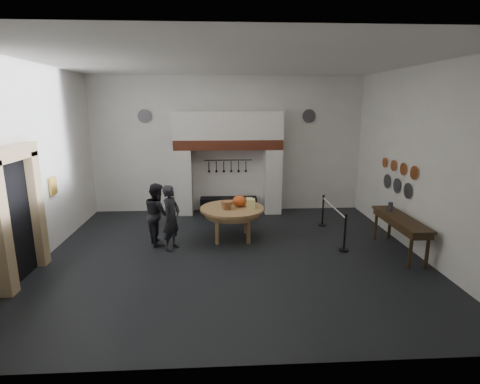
{
  "coord_description": "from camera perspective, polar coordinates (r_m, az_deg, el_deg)",
  "views": [
    {
      "loc": [
        -0.31,
        -8.55,
        3.6
      ],
      "look_at": [
        0.23,
        0.93,
        1.35
      ],
      "focal_mm": 28.0,
      "sensor_mm": 36.0,
      "label": 1
    }
  ],
  "objects": [
    {
      "name": "pumpkin",
      "position": [
        10.13,
        -0.1,
        -1.37
      ],
      "size": [
        0.36,
        0.36,
        0.31
      ],
      "primitive_type": "ellipsoid",
      "color": "#D85C1E",
      "rests_on": "work_table"
    },
    {
      "name": "door_recess",
      "position": [
        8.93,
        -30.92,
        -3.88
      ],
      "size": [
        0.04,
        1.1,
        2.5
      ],
      "primitive_type": "cube",
      "color": "black",
      "rests_on": "floor"
    },
    {
      "name": "pewter_plate_right",
      "position": [
        11.42,
        21.51,
        1.54
      ],
      "size": [
        0.03,
        0.4,
        0.4
      ],
      "primitive_type": "cylinder",
      "rotation": [
        0.0,
        1.57,
        0.0
      ],
      "color": "#4C4C51",
      "rests_on": "wall_right"
    },
    {
      "name": "door_lintel",
      "position": [
        8.63,
        -31.5,
        5.05
      ],
      "size": [
        0.22,
        1.7,
        0.3
      ],
      "primitive_type": "cube",
      "color": "tan",
      "rests_on": "door_jamb_near"
    },
    {
      "name": "floor",
      "position": [
        9.28,
        -1.09,
        -9.5
      ],
      "size": [
        9.0,
        8.0,
        0.02
      ],
      "primitive_type": "cube",
      "color": "black",
      "rests_on": "ground"
    },
    {
      "name": "wicker_basket",
      "position": [
        9.89,
        -2.04,
        -2.02
      ],
      "size": [
        0.37,
        0.37,
        0.22
      ],
      "primitive_type": "cone",
      "rotation": [
        3.14,
        0.0,
        -0.17
      ],
      "color": "#A15F3B",
      "rests_on": "work_table"
    },
    {
      "name": "iron_range",
      "position": [
        12.72,
        -1.75,
        -1.95
      ],
      "size": [
        1.9,
        0.45,
        0.5
      ],
      "primitive_type": "cube",
      "color": "black",
      "rests_on": "floor"
    },
    {
      "name": "door_jamb_far",
      "position": [
        9.48,
        -28.57,
        -2.38
      ],
      "size": [
        0.22,
        0.3,
        2.6
      ],
      "primitive_type": "cube",
      "color": "tan",
      "rests_on": "floor"
    },
    {
      "name": "barrier_post_near",
      "position": [
        9.7,
        15.68,
        -6.14
      ],
      "size": [
        0.05,
        0.05,
        0.9
      ],
      "primitive_type": "cylinder",
      "color": "black",
      "rests_on": "floor"
    },
    {
      "name": "bread_loaf",
      "position": [
        10.38,
        -1.83,
        -1.53
      ],
      "size": [
        0.31,
        0.18,
        0.13
      ],
      "primitive_type": "ellipsoid",
      "color": "olive",
      "rests_on": "work_table"
    },
    {
      "name": "cheese_block_small",
      "position": [
        10.31,
        1.41,
        -1.43
      ],
      "size": [
        0.18,
        0.18,
        0.2
      ],
      "primitive_type": "cube",
      "color": "#D7CB80",
      "rests_on": "work_table"
    },
    {
      "name": "pewter_plate_back_left",
      "position": [
        12.74,
        -14.34,
        11.12
      ],
      "size": [
        0.44,
        0.03,
        0.44
      ],
      "primitive_type": "cylinder",
      "rotation": [
        1.57,
        0.0,
        0.0
      ],
      "color": "#4C4C51",
      "rests_on": "wall_back"
    },
    {
      "name": "copper_pan_a",
      "position": [
        10.1,
        25.0,
        2.67
      ],
      "size": [
        0.03,
        0.34,
        0.34
      ],
      "primitive_type": "cylinder",
      "rotation": [
        0.0,
        1.57,
        0.0
      ],
      "color": "#C6662D",
      "rests_on": "wall_right"
    },
    {
      "name": "wall_back",
      "position": [
        12.63,
        -1.85,
        7.18
      ],
      "size": [
        9.0,
        0.02,
        4.5
      ],
      "primitive_type": "cube",
      "color": "white",
      "rests_on": "floor"
    },
    {
      "name": "chimney_pier_left",
      "position": [
        12.51,
        -8.53,
        1.53
      ],
      "size": [
        0.55,
        0.7,
        2.15
      ],
      "primitive_type": "cube",
      "color": "silver",
      "rests_on": "floor"
    },
    {
      "name": "copper_pan_c",
      "position": [
        11.07,
        22.36,
        3.75
      ],
      "size": [
        0.03,
        0.3,
        0.3
      ],
      "primitive_type": "cylinder",
      "rotation": [
        0.0,
        1.57,
        0.0
      ],
      "color": "#C6662D",
      "rests_on": "wall_right"
    },
    {
      "name": "ceiling",
      "position": [
        8.6,
        -1.23,
        19.33
      ],
      "size": [
        9.0,
        8.0,
        0.02
      ],
      "primitive_type": "cube",
      "color": "silver",
      "rests_on": "wall_back"
    },
    {
      "name": "cheese_block_big",
      "position": [
        10.02,
        1.67,
        -1.76
      ],
      "size": [
        0.22,
        0.22,
        0.24
      ],
      "primitive_type": "cube",
      "color": "#FEF897",
      "rests_on": "work_table"
    },
    {
      "name": "wall_left",
      "position": [
        9.62,
        -29.1,
        3.57
      ],
      "size": [
        0.02,
        8.0,
        4.5
      ],
      "primitive_type": "cube",
      "color": "white",
      "rests_on": "floor"
    },
    {
      "name": "utensil_rail",
      "position": [
        12.61,
        -1.82,
        4.88
      ],
      "size": [
        1.6,
        0.02,
        0.02
      ],
      "primitive_type": "cylinder",
      "rotation": [
        0.0,
        1.57,
        0.0
      ],
      "color": "black",
      "rests_on": "wall_back"
    },
    {
      "name": "visitor_far",
      "position": [
        9.95,
        -12.46,
        -3.27
      ],
      "size": [
        0.87,
        0.96,
        1.62
      ],
      "primitive_type": "imported",
      "rotation": [
        0.0,
        0.0,
        1.96
      ],
      "color": "black",
      "rests_on": "floor"
    },
    {
      "name": "wall_plaque",
      "position": [
        10.42,
        -26.59,
        0.83
      ],
      "size": [
        0.05,
        0.34,
        0.44
      ],
      "primitive_type": "cube",
      "color": "gold",
      "rests_on": "wall_left"
    },
    {
      "name": "chimney_hood",
      "position": [
        12.22,
        -1.83,
        10.13
      ],
      "size": [
        3.5,
        0.7,
        0.9
      ],
      "primitive_type": "cube",
      "color": "silver",
      "rests_on": "hearth_brick_band"
    },
    {
      "name": "wall_front",
      "position": [
        4.76,
        0.65,
        -3.16
      ],
      "size": [
        9.0,
        0.02,
        4.5
      ],
      "primitive_type": "cube",
      "color": "white",
      "rests_on": "floor"
    },
    {
      "name": "work_table",
      "position": [
        10.08,
        -1.2,
        -2.58
      ],
      "size": [
        2.0,
        2.0,
        0.07
      ],
      "primitive_type": "cylinder",
      "rotation": [
        0.0,
        0.0,
        -0.17
      ],
      "color": "tan",
      "rests_on": "floor"
    },
    {
      "name": "copper_pan_b",
      "position": [
        10.58,
        23.62,
        3.24
      ],
      "size": [
        0.03,
        0.32,
        0.32
      ],
      "primitive_type": "cylinder",
      "rotation": [
        0.0,
        1.57,
        0.0
      ],
      "color": "#C6662D",
      "rests_on": "wall_right"
    },
    {
      "name": "door_jamb_near",
      "position": [
        8.29,
        -32.6,
        -4.95
      ],
      "size": [
        0.22,
        0.3,
        2.6
      ],
      "primitive_type": "cube",
      "color": "tan",
      "rests_on": "floor"
    },
    {
      "name": "wall_right",
      "position": [
        9.91,
        25.91,
        4.15
      ],
      "size": [
        0.02,
        8.0,
        4.5
      ],
      "primitive_type": "cube",
      "color": "white",
      "rests_on": "floor"
    },
    {
      "name": "pewter_plate_back_right",
      "position": [
        12.88,
        10.47,
        11.33
      ],
      "size": [
        0.44,
        0.03,
        0.44
      ],
      "primitive_type": "cylinder",
      "rotation": [
        1.57,
        0.0,
        0.0
      ],
      "color": "#4C4C51",
      "rests_on": "wall_back"
    },
    {
      "name": "chimney_pier_right",
      "position": [
        12.59,
        4.96,
        1.7
      ],
      "size": [
        0.55,
        0.7,
        2.15
      ],
      "primitive_type": "cube",
      "color": "silver",
      "rests_on": "floor"
    },
    {
      "name": "side_table",
      "position": [
        9.93,
        23.32,
        -3.75
      ],
      "size": [
        0.55,
        2.2,
        0.06
      ],
      "primitive_type": "cube",
      "color": "#382514",
      "rests_on": "floor"
    },
    {
      "name": "pewter_jug",
      "position": [
        10.41,
        21.94,
        -2.07
      ],
      "size": [
        0.12,
        0.12,
        0.22
      ],
      "primitive_type": "cylinder",
      "color": "#454549",
      "rests_on": "side_table"
    },
    {
      "name": "hearth_brick_band",
      "position": [
        12.27,
        -1.81,
        7.29
      ],
      "size": [
        3.5,
        0.72,
        0.32
      ],
      "primitive_type": "cube",
      "color": "#9E442B",
      "rests_on": "chimney_pier_left"
    },
    {
      "name": "barrier_post_far",
      "position": [
        11.52,
        12.51,
        -2.87
      ],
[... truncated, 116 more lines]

